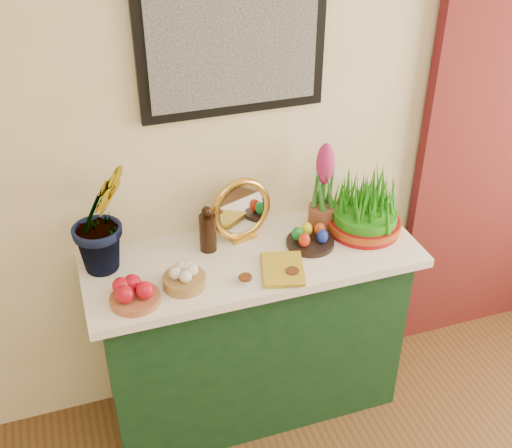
{
  "coord_description": "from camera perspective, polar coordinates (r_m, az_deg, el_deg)",
  "views": [
    {
      "loc": [
        -0.76,
        -0.06,
        2.45
      ],
      "look_at": [
        -0.08,
        1.95,
        1.07
      ],
      "focal_mm": 45.0,
      "sensor_mm": 36.0,
      "label": 1
    }
  ],
  "objects": [
    {
      "name": "egg_plate",
      "position": [
        2.72,
        4.84,
        -1.28
      ],
      "size": [
        0.26,
        0.26,
        0.08
      ],
      "color": "black",
      "rests_on": "tablecloth"
    },
    {
      "name": "spice_dish_right",
      "position": [
        2.55,
        3.26,
        -4.38
      ],
      "size": [
        0.07,
        0.07,
        0.03
      ],
      "color": "silver",
      "rests_on": "tablecloth"
    },
    {
      "name": "sideboard",
      "position": [
        2.97,
        -0.31,
        -10.0
      ],
      "size": [
        1.3,
        0.45,
        0.85
      ],
      "primitive_type": "cube",
      "color": "#163D1E",
      "rests_on": "ground"
    },
    {
      "name": "mirror",
      "position": [
        2.7,
        -1.3,
        1.24
      ],
      "size": [
        0.29,
        0.12,
        0.28
      ],
      "color": "gold",
      "rests_on": "tablecloth"
    },
    {
      "name": "spice_dish_left",
      "position": [
        2.52,
        -0.95,
        -4.93
      ],
      "size": [
        0.06,
        0.06,
        0.03
      ],
      "color": "silver",
      "rests_on": "tablecloth"
    },
    {
      "name": "vinegar_cruet",
      "position": [
        2.66,
        -4.32,
        -0.61
      ],
      "size": [
        0.07,
        0.07,
        0.21
      ],
      "color": "black",
      "rests_on": "tablecloth"
    },
    {
      "name": "hyacinth_pink",
      "position": [
        2.77,
        6.03,
        3.02
      ],
      "size": [
        0.12,
        0.12,
        0.4
      ],
      "color": "brown",
      "rests_on": "tablecloth"
    },
    {
      "name": "tablecloth",
      "position": [
        2.68,
        -0.34,
        -3.03
      ],
      "size": [
        1.4,
        0.55,
        0.04
      ],
      "primitive_type": "cube",
      "color": "white",
      "rests_on": "sideboard"
    },
    {
      "name": "hyacinth_green",
      "position": [
        2.51,
        -13.79,
        1.89
      ],
      "size": [
        0.38,
        0.35,
        0.6
      ],
      "primitive_type": "imported",
      "rotation": [
        0.0,
        0.0,
        0.41
      ],
      "color": "#2C7324",
      "rests_on": "tablecloth"
    },
    {
      "name": "apple_bowl",
      "position": [
        2.45,
        -10.74,
        -6.07
      ],
      "size": [
        0.19,
        0.19,
        0.1
      ],
      "color": "#A25935",
      "rests_on": "tablecloth"
    },
    {
      "name": "book",
      "position": [
        2.56,
        0.52,
        -4.04
      ],
      "size": [
        0.21,
        0.25,
        0.03
      ],
      "primitive_type": "imported",
      "rotation": [
        0.0,
        0.0,
        -0.28
      ],
      "color": "gold",
      "rests_on": "tablecloth"
    },
    {
      "name": "garlic_basket",
      "position": [
        2.49,
        -6.42,
        -4.78
      ],
      "size": [
        0.2,
        0.2,
        0.09
      ],
      "color": "#A78043",
      "rests_on": "tablecloth"
    },
    {
      "name": "wheatgrass_sabzeh",
      "position": [
        2.8,
        9.73,
        1.42
      ],
      "size": [
        0.32,
        0.32,
        0.26
      ],
      "color": "maroon",
      "rests_on": "tablecloth"
    }
  ]
}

